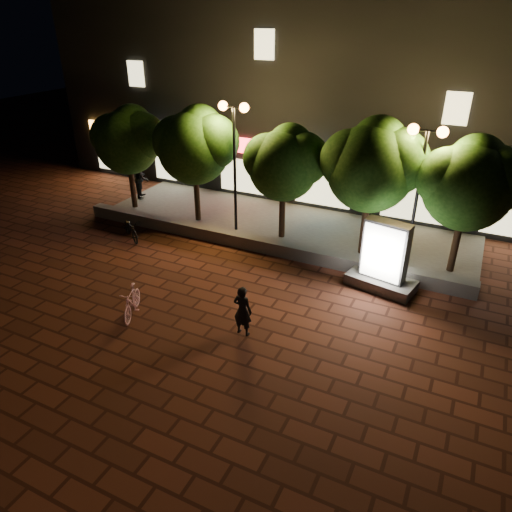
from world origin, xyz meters
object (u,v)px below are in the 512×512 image
Objects in this scene: tree_left at (196,143)px; tree_far_right at (471,181)px; tree_mid at (285,161)px; scooter_pink at (132,302)px; tree_right at (373,163)px; ad_kiosk at (384,262)px; scooter_parked at (131,229)px; street_lamp_left at (234,135)px; street_lamp_right at (423,161)px; pedestrian at (142,178)px; rider at (243,311)px; tree_far_left at (128,138)px.

tree_far_right is (10.50, -0.00, -0.08)m from tree_left.
tree_mid is 7.86m from scooter_pink.
tree_right is 3.58m from ad_kiosk.
scooter_pink is 5.58m from scooter_parked.
tree_far_right is at bearing 16.82° from scooter_pink.
street_lamp_left reaches higher than street_lamp_right.
scooter_parked is (-12.01, -2.80, -2.92)m from tree_far_right.
tree_right is 2.12× the size of ad_kiosk.
tree_mid is 2.87× the size of scooter_pink.
tree_right is 1.70m from street_lamp_right.
street_lamp_left is 3.05× the size of scooter_parked.
ad_kiosk reaches higher than scooter_pink.
pedestrian is (-8.05, 1.22, -2.20)m from tree_mid.
tree_right is 5.38m from street_lamp_left.
pedestrian is (-13.00, 1.48, -2.88)m from street_lamp_right.
ad_kiosk is at bearing -122.97° from rider.
tree_far_right reaches higher than tree_far_left.
street_lamp_left is at bearing -172.69° from tree_mid.
tree_far_left is 0.89× the size of street_lamp_left.
tree_left is at bearing 172.30° from street_lamp_left.
rider is at bearing -35.71° from tree_far_left.
street_lamp_right is at bearing -170.39° from tree_far_right.
tree_left is 7.30m from tree_right.
tree_far_left is 2.73× the size of scooter_parked.
tree_far_right is 14.79m from pedestrian.
tree_right reaches higher than tree_mid.
tree_left is 0.94× the size of street_lamp_left.
street_lamp_right reaches higher than pedestrian.
street_lamp_left is at bearing -58.53° from rider.
street_lamp_right is 2.09× the size of ad_kiosk.
pedestrian reaches higher than scooter_parked.
tree_left is 9.08m from ad_kiosk.
tree_far_left is 0.93× the size of street_lamp_right.
street_lamp_left is at bearing 67.66° from scooter_pink.
tree_far_left is 2.47× the size of pedestrian.
tree_far_left is 12.38m from ad_kiosk.
street_lamp_right is at bearing -3.04° from tree_mid.
tree_left is 2.05m from street_lamp_left.
tree_left reaches higher than scooter_pink.
pedestrian is (-12.52, 3.39, 0.05)m from ad_kiosk.
tree_far_left is 1.03× the size of tree_mid.
street_lamp_right is at bearing 0.00° from street_lamp_left.
tree_left reaches higher than ad_kiosk.
tree_right is at bearing 30.29° from scooter_pink.
tree_right reaches higher than tree_far_right.
street_lamp_left reaches higher than tree_right.
scooter_parked is (-8.81, -2.80, -3.12)m from tree_right.
tree_far_left is 3.51m from tree_left.
tree_mid is at bearing -126.41° from pedestrian.
tree_left is at bearing 180.00° from tree_far_right.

